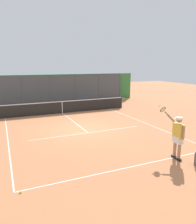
% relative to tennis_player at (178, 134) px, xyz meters
% --- Properties ---
extents(ground_plane, '(60.00, 60.00, 0.00)m').
position_rel_tennis_player_xyz_m(ground_plane, '(2.03, -5.50, -1.05)').
color(ground_plane, '#C67A4C').
extents(court_line_markings, '(8.49, 10.25, 0.01)m').
position_rel_tennis_player_xyz_m(court_line_markings, '(2.03, -4.41, -1.05)').
color(court_line_markings, white).
rests_on(court_line_markings, ground).
extents(fence_backdrop, '(18.57, 1.37, 2.84)m').
position_rel_tennis_player_xyz_m(fence_backdrop, '(2.03, -15.49, 0.36)').
color(fence_backdrop, '#474C51').
rests_on(fence_backdrop, ground).
extents(tennis_net, '(10.91, 0.09, 1.07)m').
position_rel_tennis_player_xyz_m(tennis_net, '(2.03, -10.34, -0.56)').
color(tennis_net, '#2D2D2D').
rests_on(tennis_net, ground).
extents(tennis_player, '(0.38, 1.46, 2.06)m').
position_rel_tennis_player_xyz_m(tennis_player, '(0.00, 0.00, 0.00)').
color(tennis_player, black).
rests_on(tennis_player, ground).
extents(tennis_ball_near_net, '(0.07, 0.07, 0.07)m').
position_rel_tennis_player_xyz_m(tennis_ball_near_net, '(6.06, -0.01, -1.02)').
color(tennis_ball_near_net, '#D6E042').
rests_on(tennis_ball_near_net, ground).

